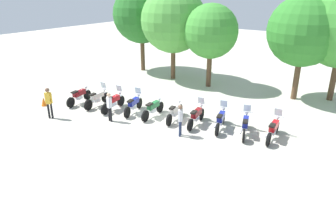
# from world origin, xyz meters

# --- Properties ---
(ground_plane) EXTENTS (80.00, 80.00, 0.00)m
(ground_plane) POSITION_xyz_m (0.00, 0.00, 0.00)
(ground_plane) COLOR #BCB7A8
(motorcycle_0) EXTENTS (0.64, 2.18, 0.99)m
(motorcycle_0) POSITION_xyz_m (-5.72, -1.01, 0.50)
(motorcycle_0) COLOR black
(motorcycle_0) RESTS_ON ground_plane
(motorcycle_1) EXTENTS (0.62, 2.19, 1.37)m
(motorcycle_1) POSITION_xyz_m (-4.45, -0.67, 0.52)
(motorcycle_1) COLOR black
(motorcycle_1) RESTS_ON ground_plane
(motorcycle_2) EXTENTS (0.62, 2.18, 1.37)m
(motorcycle_2) POSITION_xyz_m (-3.18, -0.58, 0.52)
(motorcycle_2) COLOR black
(motorcycle_2) RESTS_ON ground_plane
(motorcycle_3) EXTENTS (0.77, 2.15, 1.37)m
(motorcycle_3) POSITION_xyz_m (-1.92, -0.22, 0.52)
(motorcycle_3) COLOR black
(motorcycle_3) RESTS_ON ground_plane
(motorcycle_4) EXTENTS (0.62, 2.19, 0.99)m
(motorcycle_4) POSITION_xyz_m (-0.64, -0.04, 0.50)
(motorcycle_4) COLOR black
(motorcycle_4) RESTS_ON ground_plane
(motorcycle_5) EXTENTS (0.69, 2.17, 0.99)m
(motorcycle_5) POSITION_xyz_m (0.63, 0.25, 0.50)
(motorcycle_5) COLOR black
(motorcycle_5) RESTS_ON ground_plane
(motorcycle_6) EXTENTS (0.62, 2.18, 1.37)m
(motorcycle_6) POSITION_xyz_m (1.90, 0.39, 0.52)
(motorcycle_6) COLOR black
(motorcycle_6) RESTS_ON ground_plane
(motorcycle_7) EXTENTS (0.77, 2.15, 1.37)m
(motorcycle_7) POSITION_xyz_m (3.16, 0.67, 0.52)
(motorcycle_7) COLOR black
(motorcycle_7) RESTS_ON ground_plane
(motorcycle_8) EXTENTS (0.86, 2.12, 1.37)m
(motorcycle_8) POSITION_xyz_m (4.43, 0.78, 0.52)
(motorcycle_8) COLOR black
(motorcycle_8) RESTS_ON ground_plane
(motorcycle_9) EXTENTS (0.62, 2.19, 1.37)m
(motorcycle_9) POSITION_xyz_m (5.71, 1.10, 0.52)
(motorcycle_9) COLOR black
(motorcycle_9) RESTS_ON ground_plane
(person_0) EXTENTS (0.37, 0.33, 1.77)m
(person_0) POSITION_xyz_m (-5.18, -3.48, 1.04)
(person_0) COLOR black
(person_0) RESTS_ON ground_plane
(person_1) EXTENTS (0.41, 0.25, 1.63)m
(person_1) POSITION_xyz_m (-2.16, -1.89, 0.94)
(person_1) COLOR black
(person_1) RESTS_ON ground_plane
(person_2) EXTENTS (0.27, 0.40, 1.61)m
(person_2) POSITION_xyz_m (1.89, -1.17, 0.93)
(person_2) COLOR #232D4C
(person_2) RESTS_ON ground_plane
(tree_0) EXTENTS (4.75, 4.75, 7.13)m
(tree_0) POSITION_xyz_m (-7.71, 7.70, 4.75)
(tree_0) COLOR brown
(tree_0) RESTS_ON ground_plane
(tree_1) EXTENTS (4.93, 4.93, 7.02)m
(tree_1) POSITION_xyz_m (-4.03, 7.00, 4.55)
(tree_1) COLOR brown
(tree_1) RESTS_ON ground_plane
(tree_2) EXTENTS (3.80, 3.80, 5.90)m
(tree_2) POSITION_xyz_m (-0.73, 6.77, 3.99)
(tree_2) COLOR brown
(tree_2) RESTS_ON ground_plane
(tree_3) EXTENTS (4.37, 4.37, 6.56)m
(tree_3) POSITION_xyz_m (5.13, 7.56, 4.36)
(tree_3) COLOR brown
(tree_3) RESTS_ON ground_plane
(traffic_cone) EXTENTS (0.32, 0.32, 0.55)m
(traffic_cone) POSITION_xyz_m (-7.17, -2.57, 0.28)
(traffic_cone) COLOR orange
(traffic_cone) RESTS_ON ground_plane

